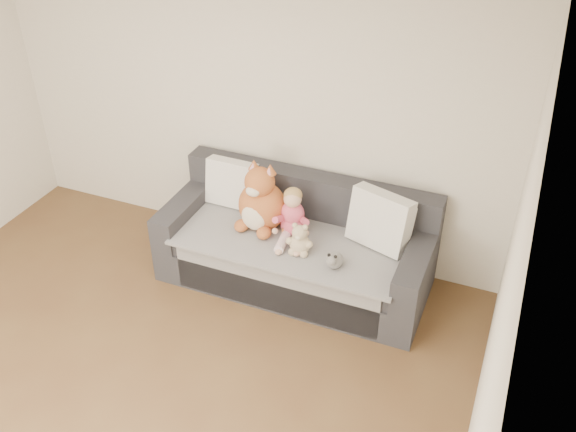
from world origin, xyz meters
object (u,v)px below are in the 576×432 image
at_px(sofa, 297,248).
at_px(toddler, 292,217).
at_px(plush_cat, 261,203).
at_px(teddy_bear, 300,241).
at_px(sippy_cup, 296,242).

xyz_separation_m(sofa, toddler, (-0.02, -0.06, 0.34)).
relative_size(toddler, plush_cat, 0.70).
distance_m(toddler, teddy_bear, 0.25).
bearing_deg(teddy_bear, toddler, 120.52).
relative_size(sofa, sippy_cup, 20.83).
xyz_separation_m(sofa, teddy_bear, (0.12, -0.25, 0.27)).
distance_m(sofa, teddy_bear, 0.39).
xyz_separation_m(sofa, sippy_cup, (0.07, -0.20, 0.22)).
height_order(sofa, toddler, toddler).
bearing_deg(sofa, teddy_bear, -64.02).
bearing_deg(toddler, sippy_cup, -73.28).
relative_size(sofa, toddler, 5.07).
height_order(toddler, plush_cat, plush_cat).
xyz_separation_m(plush_cat, teddy_bear, (0.42, -0.22, -0.12)).
bearing_deg(teddy_bear, sippy_cup, 130.55).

